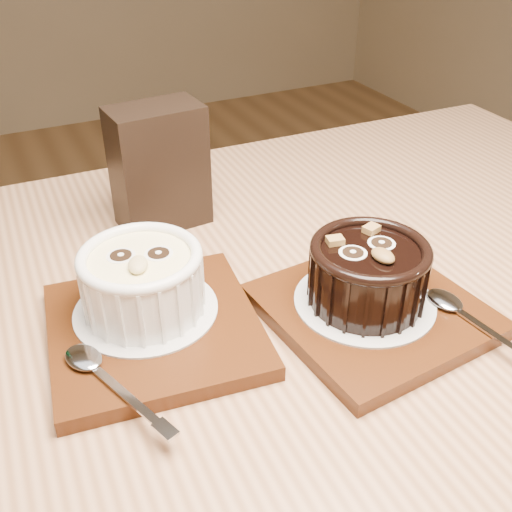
{
  "coord_description": "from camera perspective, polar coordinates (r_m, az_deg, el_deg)",
  "views": [
    {
      "loc": [
        -0.14,
        -0.53,
        1.1
      ],
      "look_at": [
        0.06,
        -0.13,
        0.81
      ],
      "focal_mm": 42.0,
      "sensor_mm": 36.0,
      "label": 1
    }
  ],
  "objects": [
    {
      "name": "table",
      "position": [
        0.61,
        0.04,
        -13.45
      ],
      "size": [
        1.22,
        0.83,
        0.75
      ],
      "rotation": [
        0.0,
        0.0,
        -0.03
      ],
      "color": "#92633F",
      "rests_on": "ground"
    },
    {
      "name": "ramekin_dark",
      "position": [
        0.54,
        10.63,
        -1.4
      ],
      "size": [
        0.11,
        0.11,
        0.06
      ],
      "rotation": [
        0.0,
        0.0,
        0.07
      ],
      "color": "black",
      "rests_on": "doily_right"
    },
    {
      "name": "doily_left",
      "position": [
        0.55,
        -10.42,
        -5.02
      ],
      "size": [
        0.13,
        0.13,
        0.0
      ],
      "primitive_type": "cylinder",
      "color": "silver",
      "rests_on": "tray_left"
    },
    {
      "name": "doily_right",
      "position": [
        0.56,
        10.28,
        -4.25
      ],
      "size": [
        0.13,
        0.13,
        0.0
      ],
      "primitive_type": "cylinder",
      "color": "silver",
      "rests_on": "tray_right"
    },
    {
      "name": "tray_right",
      "position": [
        0.57,
        11.0,
        -5.11
      ],
      "size": [
        0.2,
        0.2,
        0.01
      ],
      "primitive_type": "cube",
      "rotation": [
        0.0,
        0.0,
        0.09
      ],
      "color": "#48220C",
      "rests_on": "table"
    },
    {
      "name": "tray_left",
      "position": [
        0.54,
        -9.64,
        -6.91
      ],
      "size": [
        0.2,
        0.2,
        0.01
      ],
      "primitive_type": "cube",
      "rotation": [
        0.0,
        0.0,
        -0.12
      ],
      "color": "#48220C",
      "rests_on": "table"
    },
    {
      "name": "spoon_left",
      "position": [
        0.49,
        -13.89,
        -11.3
      ],
      "size": [
        0.07,
        0.13,
        0.01
      ],
      "primitive_type": null,
      "rotation": [
        0.0,
        0.0,
        0.35
      ],
      "color": "#BABBC3",
      "rests_on": "tray_left"
    },
    {
      "name": "spoon_right",
      "position": [
        0.56,
        20.12,
        -5.77
      ],
      "size": [
        0.04,
        0.14,
        0.01
      ],
      "primitive_type": null,
      "rotation": [
        0.0,
        0.0,
        0.11
      ],
      "color": "#BABBC3",
      "rests_on": "tray_right"
    },
    {
      "name": "condiment_stand",
      "position": [
        0.69,
        -9.2,
        8.33
      ],
      "size": [
        0.1,
        0.07,
        0.14
      ],
      "primitive_type": "cube",
      "rotation": [
        0.0,
        0.0,
        0.08
      ],
      "color": "black",
      "rests_on": "table"
    },
    {
      "name": "ramekin_white",
      "position": [
        0.53,
        -10.79,
        -2.13
      ],
      "size": [
        0.11,
        0.11,
        0.06
      ],
      "rotation": [
        0.0,
        0.0,
        -0.35
      ],
      "color": "white",
      "rests_on": "doily_left"
    }
  ]
}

